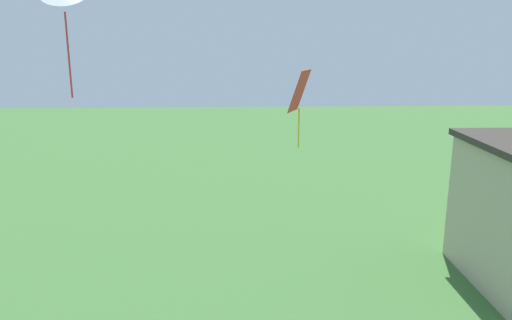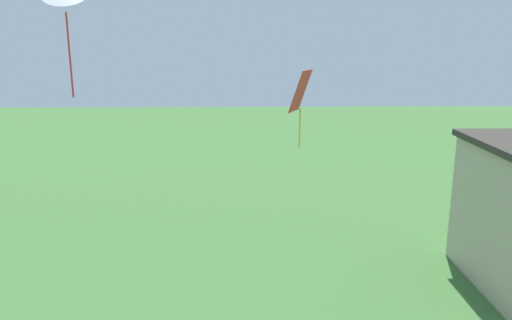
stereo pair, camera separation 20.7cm
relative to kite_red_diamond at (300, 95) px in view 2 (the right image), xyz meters
name	(u,v)px [view 2 (the right image)]	position (x,y,z in m)	size (l,w,h in m)	color
kite_red_diamond	(300,95)	(0.00, 0.00, 0.00)	(0.83, 1.09, 2.45)	red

